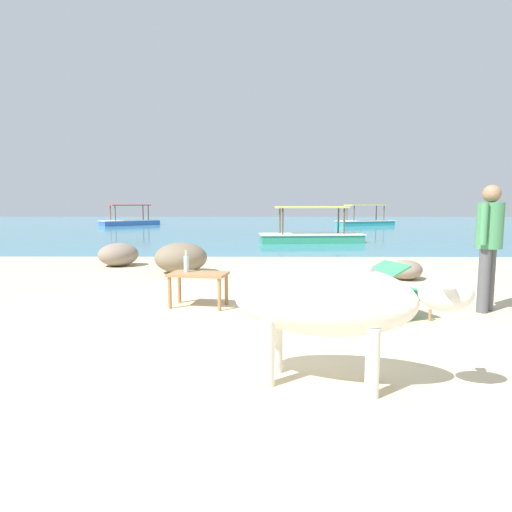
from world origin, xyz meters
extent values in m
cube|color=#CCB78E|center=(0.00, 0.00, 0.02)|extent=(18.00, 14.00, 0.04)
cube|color=teal|center=(0.00, 22.00, 0.00)|extent=(60.00, 36.00, 0.03)
cylinder|color=silver|center=(1.18, -1.00, 0.30)|extent=(0.10, 0.10, 0.51)
cylinder|color=silver|center=(1.10, -1.28, 0.30)|extent=(0.10, 0.10, 0.51)
cylinder|color=silver|center=(0.43, -0.80, 0.30)|extent=(0.10, 0.10, 0.51)
cylinder|color=silver|center=(0.36, -1.08, 0.30)|extent=(0.10, 0.10, 0.51)
ellipsoid|color=silver|center=(0.77, -1.04, 0.71)|extent=(1.49, 0.87, 0.56)
ellipsoid|color=silver|center=(1.61, -1.26, 0.80)|extent=(0.42, 0.31, 0.26)
cone|color=silver|center=(1.64, -1.14, 0.91)|extent=(0.11, 0.11, 0.09)
cone|color=silver|center=(1.57, -1.39, 0.91)|extent=(0.11, 0.11, 0.09)
ellipsoid|color=silver|center=(1.00, -1.10, 0.95)|extent=(0.31, 0.28, 0.19)
cube|color=olive|center=(-0.53, 1.51, 0.48)|extent=(0.83, 0.57, 0.04)
cylinder|color=olive|center=(-0.17, 1.63, 0.25)|extent=(0.05, 0.05, 0.43)
cylinder|color=olive|center=(-0.23, 1.27, 0.25)|extent=(0.05, 0.05, 0.43)
cylinder|color=olive|center=(-0.83, 1.75, 0.25)|extent=(0.05, 0.05, 0.43)
cylinder|color=olive|center=(-0.90, 1.39, 0.25)|extent=(0.05, 0.05, 0.43)
cylinder|color=#A3C6D1|center=(-0.71, 1.60, 0.61)|extent=(0.07, 0.07, 0.22)
cylinder|color=#A3C6D1|center=(-0.71, 1.60, 0.75)|extent=(0.03, 0.03, 0.06)
cylinder|color=yellow|center=(-0.71, 1.60, 0.79)|extent=(0.03, 0.03, 0.02)
cylinder|color=olive|center=(2.14, 1.30, 0.11)|extent=(0.04, 0.04, 0.14)
cylinder|color=olive|center=(2.32, 0.81, 0.11)|extent=(0.04, 0.04, 0.14)
cylinder|color=olive|center=(1.75, 1.16, 0.21)|extent=(0.04, 0.04, 0.34)
cylinder|color=olive|center=(1.93, 0.67, 0.21)|extent=(0.04, 0.04, 0.34)
cube|color=#339356|center=(2.03, 0.98, 0.28)|extent=(0.58, 0.63, 0.21)
cube|color=#339356|center=(1.74, 0.88, 0.61)|extent=(0.61, 0.65, 0.23)
cylinder|color=#4C4C51|center=(3.14, 1.22, 0.45)|extent=(0.14, 0.14, 0.82)
cylinder|color=#4C4C51|center=(3.27, 1.35, 0.45)|extent=(0.14, 0.14, 0.82)
cylinder|color=#428956|center=(3.21, 1.28, 1.15)|extent=(0.32, 0.32, 0.58)
cylinder|color=#428956|center=(3.05, 1.14, 1.18)|extent=(0.09, 0.09, 0.52)
cylinder|color=#428956|center=(3.36, 1.43, 1.18)|extent=(0.09, 0.09, 0.52)
sphere|color=#997051|center=(3.21, 1.28, 1.55)|extent=(0.22, 0.22, 0.22)
ellipsoid|color=gray|center=(2.98, 3.68, 0.22)|extent=(0.81, 0.85, 0.35)
ellipsoid|color=#756651|center=(-1.28, 4.39, 0.35)|extent=(1.26, 1.15, 0.61)
ellipsoid|color=gray|center=(-2.84, 5.34, 0.30)|extent=(1.12, 1.07, 0.51)
cube|color=teal|center=(6.79, 22.99, 0.16)|extent=(3.75, 2.35, 0.28)
cube|color=white|center=(6.79, 22.99, 0.32)|extent=(3.84, 2.43, 0.04)
cylinder|color=brown|center=(7.65, 23.75, 0.77)|extent=(0.06, 0.06, 0.95)
cylinder|color=brown|center=(7.94, 23.03, 0.77)|extent=(0.06, 0.06, 0.95)
cylinder|color=brown|center=(5.65, 22.95, 0.77)|extent=(0.06, 0.06, 0.95)
cylinder|color=brown|center=(5.93, 22.23, 0.77)|extent=(0.06, 0.06, 0.95)
cube|color=#EFD14C|center=(6.79, 22.99, 1.28)|extent=(2.69, 1.80, 0.06)
cube|color=#338E66|center=(2.13, 11.42, 0.16)|extent=(3.68, 1.39, 0.28)
cube|color=white|center=(2.13, 11.42, 0.32)|extent=(3.75, 1.45, 0.04)
cylinder|color=brown|center=(3.17, 11.89, 0.77)|extent=(0.06, 0.06, 0.95)
cylinder|color=brown|center=(3.24, 11.13, 0.77)|extent=(0.06, 0.06, 0.95)
cylinder|color=brown|center=(1.02, 11.72, 0.77)|extent=(0.06, 0.06, 0.95)
cylinder|color=brown|center=(1.08, 10.95, 0.77)|extent=(0.06, 0.06, 0.95)
cube|color=#EFD14C|center=(2.13, 11.42, 1.28)|extent=(2.59, 1.14, 0.06)
cube|color=#3866B7|center=(-7.89, 23.47, 0.16)|extent=(3.48, 3.14, 0.28)
cube|color=white|center=(-7.89, 23.47, 0.32)|extent=(3.57, 3.23, 0.04)
cylinder|color=brown|center=(-7.31, 24.46, 0.77)|extent=(0.06, 0.06, 0.95)
cylinder|color=brown|center=(-6.82, 23.87, 0.77)|extent=(0.06, 0.06, 0.95)
cylinder|color=brown|center=(-8.97, 23.08, 0.77)|extent=(0.06, 0.06, 0.95)
cylinder|color=brown|center=(-8.48, 22.49, 0.77)|extent=(0.06, 0.06, 0.95)
cube|color=red|center=(-7.89, 23.47, 1.28)|extent=(2.54, 2.33, 0.06)
camera|label=1|loc=(0.29, -4.34, 1.44)|focal=31.03mm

